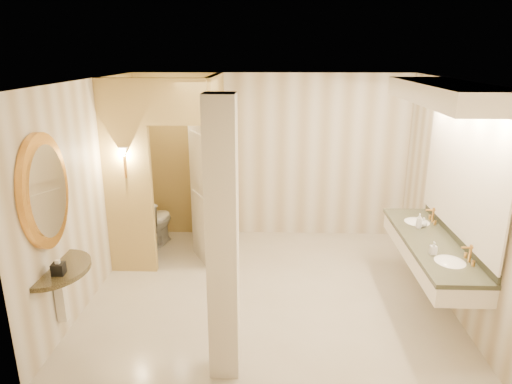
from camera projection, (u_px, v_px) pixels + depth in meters
floor at (268, 290)px, 6.04m from camera, size 4.50×4.50×0.00m
ceiling at (270, 81)px, 5.24m from camera, size 4.50×4.50×0.00m
wall_back at (270, 157)px, 7.55m from camera, size 4.50×0.02×2.70m
wall_front at (266, 265)px, 3.73m from camera, size 4.50×0.02×2.70m
wall_left at (90, 190)px, 5.72m from camera, size 0.02×4.00×2.70m
wall_right at (453, 195)px, 5.56m from camera, size 0.02×4.00×2.70m
toilet_closet at (192, 169)px, 6.59m from camera, size 1.50×1.55×2.70m
wall_sconce at (124, 154)px, 6.01m from camera, size 0.14×0.14×0.42m
vanity at (442, 179)px, 5.21m from camera, size 0.75×2.39×2.09m
console_shelf at (49, 226)px, 4.61m from camera, size 0.90×0.90×1.90m
pillar at (223, 244)px, 4.14m from camera, size 0.28×0.28×2.70m
tissue_box at (58, 269)px, 4.58m from camera, size 0.13×0.13×0.12m
toilet at (153, 222)px, 7.29m from camera, size 0.65×0.89×0.82m
soap_bottle_a at (434, 248)px, 5.03m from camera, size 0.07×0.07×0.15m
soap_bottle_b at (423, 222)px, 5.80m from camera, size 0.12×0.12×0.13m
soap_bottle_c at (419, 221)px, 5.76m from camera, size 0.09×0.09×0.19m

